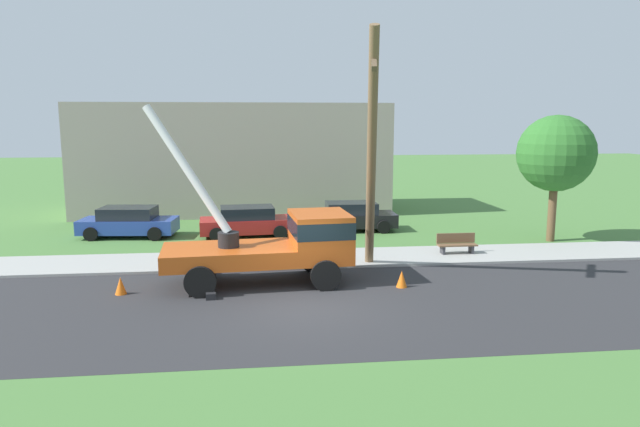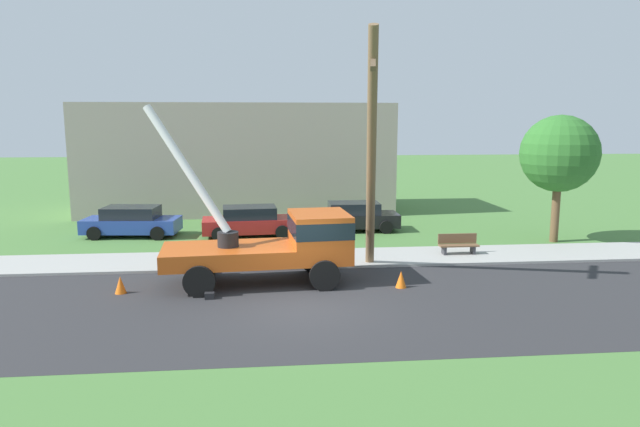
{
  "view_description": "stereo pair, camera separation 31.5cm",
  "coord_description": "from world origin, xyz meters",
  "px_view_note": "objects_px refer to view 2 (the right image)",
  "views": [
    {
      "loc": [
        -1.41,
        -16.14,
        5.45
      ],
      "look_at": [
        0.81,
        3.66,
        2.17
      ],
      "focal_mm": 31.91,
      "sensor_mm": 36.0,
      "label": 1
    },
    {
      "loc": [
        -1.1,
        -16.18,
        5.45
      ],
      "look_at": [
        0.81,
        3.66,
        2.17
      ],
      "focal_mm": 31.91,
      "sensor_mm": 36.0,
      "label": 2
    }
  ],
  "objects_px": {
    "park_bench": "(458,245)",
    "roadside_tree_near": "(559,154)",
    "leaning_utility_pole": "(371,154)",
    "parked_sedan_blue": "(132,221)",
    "parked_sedan_black": "(354,216)",
    "parked_sedan_red": "(250,221)",
    "traffic_cone_ahead": "(401,279)",
    "utility_truck": "(282,241)",
    "traffic_cone_behind": "(120,285)"
  },
  "relations": [
    {
      "from": "park_bench",
      "to": "roadside_tree_near",
      "type": "height_order",
      "value": "roadside_tree_near"
    },
    {
      "from": "leaning_utility_pole",
      "to": "park_bench",
      "type": "xyz_separation_m",
      "value": [
        4.12,
        2.69,
        -3.84
      ]
    },
    {
      "from": "parked_sedan_blue",
      "to": "roadside_tree_near",
      "type": "relative_size",
      "value": 0.8
    },
    {
      "from": "parked_sedan_black",
      "to": "roadside_tree_near",
      "type": "xyz_separation_m",
      "value": [
        8.63,
        -3.47,
        3.25
      ]
    },
    {
      "from": "parked_sedan_black",
      "to": "parked_sedan_red",
      "type": "bearing_deg",
      "value": -170.1
    },
    {
      "from": "traffic_cone_ahead",
      "to": "roadside_tree_near",
      "type": "relative_size",
      "value": 0.1
    },
    {
      "from": "utility_truck",
      "to": "traffic_cone_behind",
      "type": "bearing_deg",
      "value": -170.95
    },
    {
      "from": "parked_sedan_red",
      "to": "parked_sedan_black",
      "type": "relative_size",
      "value": 1.02
    },
    {
      "from": "traffic_cone_ahead",
      "to": "parked_sedan_blue",
      "type": "xyz_separation_m",
      "value": [
        -10.73,
        9.45,
        0.43
      ]
    },
    {
      "from": "parked_sedan_blue",
      "to": "roadside_tree_near",
      "type": "height_order",
      "value": "roadside_tree_near"
    },
    {
      "from": "parked_sedan_black",
      "to": "roadside_tree_near",
      "type": "height_order",
      "value": "roadside_tree_near"
    },
    {
      "from": "traffic_cone_behind",
      "to": "leaning_utility_pole",
      "type": "bearing_deg",
      "value": 8.16
    },
    {
      "from": "traffic_cone_ahead",
      "to": "parked_sedan_black",
      "type": "height_order",
      "value": "parked_sedan_black"
    },
    {
      "from": "traffic_cone_behind",
      "to": "parked_sedan_red",
      "type": "distance_m",
      "value": 9.54
    },
    {
      "from": "traffic_cone_ahead",
      "to": "parked_sedan_blue",
      "type": "height_order",
      "value": "parked_sedan_blue"
    },
    {
      "from": "parked_sedan_blue",
      "to": "roadside_tree_near",
      "type": "distance_m",
      "value": 19.83
    },
    {
      "from": "utility_truck",
      "to": "traffic_cone_behind",
      "type": "distance_m",
      "value": 5.34
    },
    {
      "from": "traffic_cone_ahead",
      "to": "parked_sedan_red",
      "type": "distance_m",
      "value": 10.34
    },
    {
      "from": "parked_sedan_blue",
      "to": "parked_sedan_red",
      "type": "relative_size",
      "value": 1.01
    },
    {
      "from": "parked_sedan_red",
      "to": "parked_sedan_black",
      "type": "bearing_deg",
      "value": 9.9
    },
    {
      "from": "parked_sedan_red",
      "to": "roadside_tree_near",
      "type": "relative_size",
      "value": 0.79
    },
    {
      "from": "parked_sedan_blue",
      "to": "utility_truck",
      "type": "bearing_deg",
      "value": -50.79
    },
    {
      "from": "traffic_cone_ahead",
      "to": "utility_truck",
      "type": "bearing_deg",
      "value": 164.77
    },
    {
      "from": "park_bench",
      "to": "parked_sedan_blue",
      "type": "bearing_deg",
      "value": 159.23
    },
    {
      "from": "parked_sedan_blue",
      "to": "park_bench",
      "type": "relative_size",
      "value": 2.84
    },
    {
      "from": "traffic_cone_behind",
      "to": "parked_sedan_black",
      "type": "relative_size",
      "value": 0.13
    },
    {
      "from": "leaning_utility_pole",
      "to": "parked_sedan_blue",
      "type": "relative_size",
      "value": 1.85
    },
    {
      "from": "leaning_utility_pole",
      "to": "parked_sedan_black",
      "type": "relative_size",
      "value": 1.9
    },
    {
      "from": "traffic_cone_behind",
      "to": "roadside_tree_near",
      "type": "xyz_separation_m",
      "value": [
        17.62,
        6.13,
        3.68
      ]
    },
    {
      "from": "parked_sedan_red",
      "to": "traffic_cone_ahead",
      "type": "bearing_deg",
      "value": -60.0
    },
    {
      "from": "utility_truck",
      "to": "park_bench",
      "type": "height_order",
      "value": "utility_truck"
    },
    {
      "from": "utility_truck",
      "to": "traffic_cone_ahead",
      "type": "xyz_separation_m",
      "value": [
        3.88,
        -1.06,
        -1.13
      ]
    },
    {
      "from": "parked_sedan_blue",
      "to": "parked_sedan_red",
      "type": "height_order",
      "value": "same"
    },
    {
      "from": "traffic_cone_behind",
      "to": "traffic_cone_ahead",
      "type": "bearing_deg",
      "value": -1.49
    },
    {
      "from": "leaning_utility_pole",
      "to": "roadside_tree_near",
      "type": "xyz_separation_m",
      "value": [
        9.37,
        4.95,
        -0.33
      ]
    },
    {
      "from": "utility_truck",
      "to": "parked_sedan_blue",
      "type": "relative_size",
      "value": 1.52
    },
    {
      "from": "traffic_cone_behind",
      "to": "parked_sedan_red",
      "type": "height_order",
      "value": "parked_sedan_red"
    },
    {
      "from": "parked_sedan_blue",
      "to": "parked_sedan_red",
      "type": "distance_m",
      "value": 5.59
    },
    {
      "from": "utility_truck",
      "to": "traffic_cone_behind",
      "type": "height_order",
      "value": "utility_truck"
    },
    {
      "from": "utility_truck",
      "to": "roadside_tree_near",
      "type": "height_order",
      "value": "utility_truck"
    },
    {
      "from": "parked_sedan_black",
      "to": "park_bench",
      "type": "relative_size",
      "value": 2.76
    },
    {
      "from": "traffic_cone_ahead",
      "to": "leaning_utility_pole",
      "type": "bearing_deg",
      "value": 118.82
    },
    {
      "from": "utility_truck",
      "to": "leaning_utility_pole",
      "type": "relative_size",
      "value": 0.82
    },
    {
      "from": "leaning_utility_pole",
      "to": "utility_truck",
      "type": "bearing_deg",
      "value": -173.34
    },
    {
      "from": "traffic_cone_behind",
      "to": "roadside_tree_near",
      "type": "height_order",
      "value": "roadside_tree_near"
    },
    {
      "from": "traffic_cone_behind",
      "to": "parked_sedan_red",
      "type": "relative_size",
      "value": 0.12
    },
    {
      "from": "leaning_utility_pole",
      "to": "traffic_cone_ahead",
      "type": "height_order",
      "value": "leaning_utility_pole"
    },
    {
      "from": "traffic_cone_behind",
      "to": "parked_sedan_black",
      "type": "xyz_separation_m",
      "value": [
        8.99,
        9.6,
        0.43
      ]
    },
    {
      "from": "parked_sedan_blue",
      "to": "roadside_tree_near",
      "type": "xyz_separation_m",
      "value": [
        19.32,
        -3.09,
        3.25
      ]
    },
    {
      "from": "leaning_utility_pole",
      "to": "traffic_cone_ahead",
      "type": "xyz_separation_m",
      "value": [
        0.78,
        -1.42,
        -4.02
      ]
    }
  ]
}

